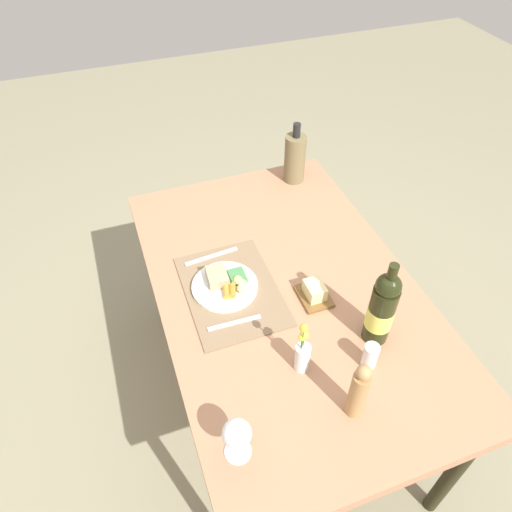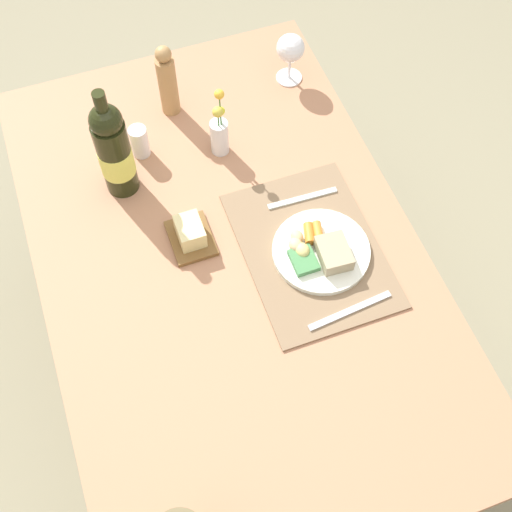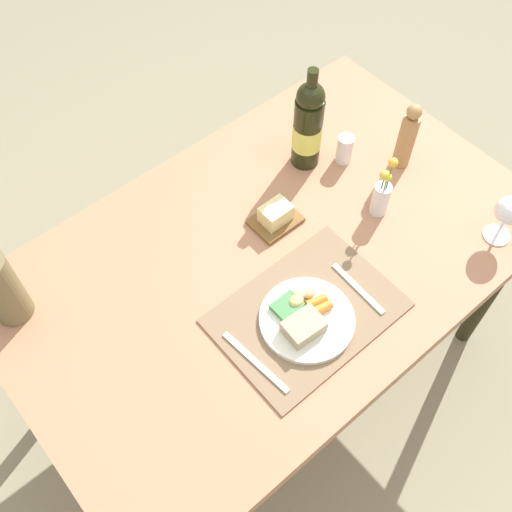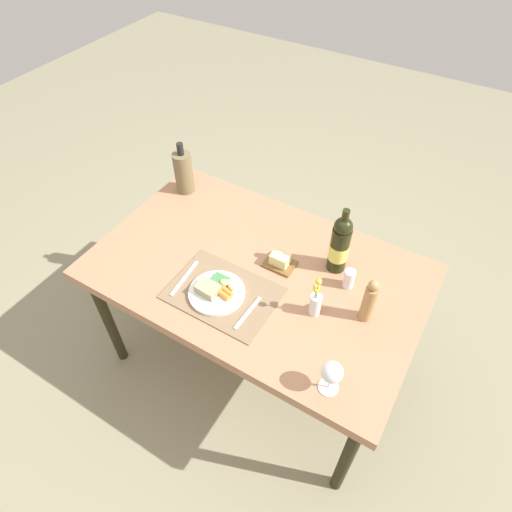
# 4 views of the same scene
# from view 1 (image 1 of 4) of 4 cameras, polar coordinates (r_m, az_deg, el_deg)

# --- Properties ---
(ground_plane) EXTENTS (8.00, 8.00, 0.00)m
(ground_plane) POSITION_cam_1_polar(r_m,az_deg,el_deg) (2.28, 2.80, -16.34)
(ground_plane) COLOR gray
(dining_table) EXTENTS (1.42, 0.89, 0.74)m
(dining_table) POSITION_cam_1_polar(r_m,az_deg,el_deg) (1.72, 3.59, -5.23)
(dining_table) COLOR #AA7654
(dining_table) RESTS_ON ground_plane
(placemat) EXTENTS (0.44, 0.31, 0.01)m
(placemat) POSITION_cam_1_polar(r_m,az_deg,el_deg) (1.65, -3.00, -4.17)
(placemat) COLOR #7F674B
(placemat) RESTS_ON dining_table
(dinner_plate) EXTENTS (0.23, 0.23, 0.05)m
(dinner_plate) POSITION_cam_1_polar(r_m,az_deg,el_deg) (1.65, -3.74, -3.38)
(dinner_plate) COLOR white
(dinner_plate) RESTS_ON placemat
(fork) EXTENTS (0.03, 0.21, 0.00)m
(fork) POSITION_cam_1_polar(r_m,az_deg,el_deg) (1.77, -5.42, -0.03)
(fork) COLOR silver
(fork) RESTS_ON placemat
(knife) EXTENTS (0.02, 0.18, 0.00)m
(knife) POSITION_cam_1_polar(r_m,az_deg,el_deg) (1.56, -2.64, -8.07)
(knife) COLOR silver
(knife) RESTS_ON placemat
(cooler_bottle) EXTENTS (0.09, 0.09, 0.28)m
(cooler_bottle) POSITION_cam_1_polar(r_m,az_deg,el_deg) (2.10, 4.72, 11.75)
(cooler_bottle) COLOR brown
(cooler_bottle) RESTS_ON dining_table
(wine_bottle) EXTENTS (0.08, 0.08, 0.33)m
(wine_bottle) POSITION_cam_1_polar(r_m,az_deg,el_deg) (1.48, 14.98, -6.21)
(wine_bottle) COLOR black
(wine_bottle) RESTS_ON dining_table
(salt_shaker) EXTENTS (0.05, 0.05, 0.09)m
(salt_shaker) POSITION_cam_1_polar(r_m,az_deg,el_deg) (1.48, 13.65, -11.66)
(salt_shaker) COLOR white
(salt_shaker) RESTS_ON dining_table
(flower_vase) EXTENTS (0.05, 0.05, 0.21)m
(flower_vase) POSITION_cam_1_polar(r_m,az_deg,el_deg) (1.42, 5.65, -11.65)
(flower_vase) COLOR silver
(flower_vase) RESTS_ON dining_table
(pepper_mill) EXTENTS (0.05, 0.05, 0.22)m
(pepper_mill) POSITION_cam_1_polar(r_m,az_deg,el_deg) (1.34, 12.38, -15.67)
(pepper_mill) COLOR #A9804D
(pepper_mill) RESTS_ON dining_table
(butter_dish) EXTENTS (0.13, 0.10, 0.06)m
(butter_dish) POSITION_cam_1_polar(r_m,az_deg,el_deg) (1.63, 7.08, -4.40)
(butter_dish) COLOR brown
(butter_dish) RESTS_ON dining_table
(wine_glass) EXTENTS (0.08, 0.08, 0.15)m
(wine_glass) POSITION_cam_1_polar(r_m,az_deg,el_deg) (1.26, -2.33, -20.76)
(wine_glass) COLOR white
(wine_glass) RESTS_ON dining_table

